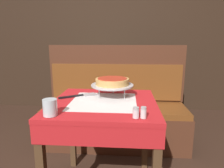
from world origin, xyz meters
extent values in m
cube|color=red|center=(0.00, 0.00, 0.76)|extent=(0.76, 0.76, 0.03)
cube|color=white|center=(0.00, 0.00, 0.77)|extent=(0.47, 0.47, 0.00)
cube|color=red|center=(0.00, 0.00, 0.68)|extent=(0.76, 0.76, 0.12)
cube|color=#4C331E|center=(-0.35, 0.35, 0.37)|extent=(0.05, 0.05, 0.74)
cube|color=#4C331E|center=(0.35, 0.35, 0.37)|extent=(0.05, 0.05, 0.74)
cube|color=#1E6B33|center=(-0.25, 1.62, 0.75)|extent=(0.82, 0.82, 0.03)
cube|color=white|center=(-0.25, 1.62, 0.77)|extent=(0.51, 0.51, 0.00)
cube|color=#1E6B33|center=(-0.25, 1.62, 0.66)|extent=(0.81, 0.81, 0.15)
cube|color=#4C331E|center=(-0.62, 1.25, 0.37)|extent=(0.05, 0.05, 0.74)
cube|color=#4C331E|center=(0.12, 1.25, 0.37)|extent=(0.05, 0.05, 0.74)
cube|color=#4C331E|center=(-0.62, 2.00, 0.37)|extent=(0.05, 0.05, 0.74)
cube|color=#4C331E|center=(0.12, 2.00, 0.37)|extent=(0.05, 0.05, 0.74)
cube|color=#4C2819|center=(0.03, 0.81, 0.21)|extent=(1.65, 0.54, 0.41)
cube|color=brown|center=(0.03, 0.81, 0.44)|extent=(1.62, 0.53, 0.06)
cube|color=#4C2819|center=(0.03, 1.05, 0.82)|extent=(1.65, 0.06, 0.69)
cube|color=brown|center=(0.03, 1.01, 0.71)|extent=(1.59, 0.02, 0.44)
cube|color=black|center=(0.00, 2.15, 1.20)|extent=(6.00, 0.04, 2.40)
cylinder|color=#ADADB2|center=(0.05, 0.24, 0.82)|extent=(0.01, 0.01, 0.08)
cylinder|color=#ADADB2|center=(-0.04, 0.08, 0.82)|extent=(0.01, 0.01, 0.08)
cylinder|color=#ADADB2|center=(0.15, 0.08, 0.82)|extent=(0.01, 0.01, 0.08)
cylinder|color=#ADADB2|center=(0.05, 0.13, 0.85)|extent=(0.22, 0.22, 0.01)
cylinder|color=silver|center=(0.05, 0.13, 0.86)|extent=(0.32, 0.32, 0.01)
cylinder|color=silver|center=(0.05, 0.13, 0.87)|extent=(0.33, 0.33, 0.01)
cylinder|color=tan|center=(0.05, 0.13, 0.90)|extent=(0.26, 0.26, 0.05)
cylinder|color=red|center=(0.05, 0.13, 0.92)|extent=(0.23, 0.23, 0.01)
cube|color=#BCBCC1|center=(-0.14, 0.17, 0.78)|extent=(0.15, 0.14, 0.00)
cube|color=black|center=(-0.27, 0.09, 0.78)|extent=(0.18, 0.12, 0.01)
cylinder|color=silver|center=(-0.28, -0.31, 0.83)|extent=(0.08, 0.08, 0.10)
cylinder|color=silver|center=(0.22, -0.31, 0.80)|extent=(0.04, 0.04, 0.05)
cylinder|color=#B7B7BC|center=(0.22, -0.31, 0.83)|extent=(0.03, 0.03, 0.01)
cylinder|color=silver|center=(0.26, -0.31, 0.80)|extent=(0.03, 0.03, 0.05)
cylinder|color=#B7B7BC|center=(0.26, -0.31, 0.84)|extent=(0.03, 0.03, 0.01)
cube|color=black|center=(-0.14, 1.74, 0.78)|extent=(0.13, 0.13, 0.03)
cylinder|color=black|center=(-0.14, 1.74, 0.86)|extent=(0.01, 0.01, 0.13)
cylinder|color=gold|center=(-0.14, 1.78, 0.85)|extent=(0.04, 0.04, 0.10)
cylinder|color=white|center=(-0.14, 1.69, 0.85)|extent=(0.04, 0.04, 0.10)
camera|label=1|loc=(0.16, -1.39, 1.20)|focal=32.00mm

